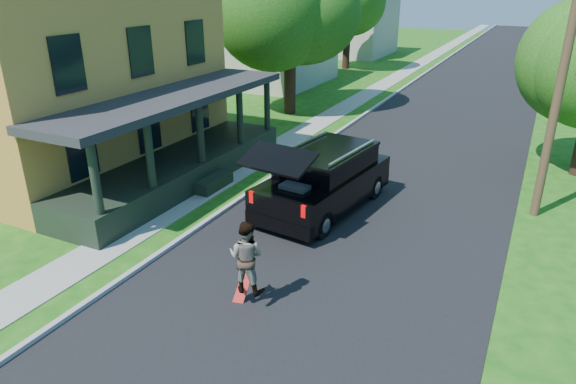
% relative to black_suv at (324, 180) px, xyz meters
% --- Properties ---
extents(ground, '(140.00, 140.00, 0.00)m').
position_rel_black_suv_xyz_m(ground, '(1.40, -6.12, -0.98)').
color(ground, '#165310').
rests_on(ground, ground).
extents(street, '(8.00, 120.00, 0.02)m').
position_rel_black_suv_xyz_m(street, '(1.40, 13.88, -0.98)').
color(street, black).
rests_on(street, ground).
extents(curb, '(0.15, 120.00, 0.12)m').
position_rel_black_suv_xyz_m(curb, '(-2.65, 13.88, -0.98)').
color(curb, '#9F9F9A').
rests_on(curb, ground).
extents(sidewalk, '(1.30, 120.00, 0.03)m').
position_rel_black_suv_xyz_m(sidewalk, '(-4.20, 13.88, -0.98)').
color(sidewalk, '#989990').
rests_on(sidewalk, ground).
extents(front_walk, '(6.50, 1.20, 0.03)m').
position_rel_black_suv_xyz_m(front_walk, '(-8.10, -0.12, -0.98)').
color(front_walk, '#989990').
rests_on(front_walk, ground).
extents(main_house, '(15.56, 15.56, 10.10)m').
position_rel_black_suv_xyz_m(main_house, '(-11.40, -0.12, 3.94)').
color(main_house, '#DC8E40').
rests_on(main_house, ground).
extents(neighbor_house_mid, '(12.78, 12.78, 8.30)m').
position_rel_black_suv_xyz_m(neighbor_house_mid, '(-12.10, 17.88, 3.21)').
color(neighbor_house_mid, '#A39E90').
rests_on(neighbor_house_mid, ground).
extents(neighbor_house_far, '(12.78, 12.78, 8.30)m').
position_rel_black_suv_xyz_m(neighbor_house_far, '(-12.10, 33.88, 3.21)').
color(neighbor_house_far, '#A39E90').
rests_on(neighbor_house_far, ground).
extents(black_suv, '(2.74, 5.70, 2.56)m').
position_rel_black_suv_xyz_m(black_suv, '(0.00, 0.00, 0.00)').
color(black_suv, black).
rests_on(black_suv, ground).
extents(skateboarder, '(0.85, 0.69, 1.63)m').
position_rel_black_suv_xyz_m(skateboarder, '(0.49, -5.39, 0.21)').
color(skateboarder, black).
rests_on(skateboarder, ground).
extents(skateboard, '(0.38, 0.44, 0.88)m').
position_rel_black_suv_xyz_m(skateboard, '(0.33, -5.31, -0.64)').
color(skateboard, red).
rests_on(skateboard, ground).
extents(utility_pole_near, '(1.51, 0.62, 7.86)m').
position_rel_black_suv_xyz_m(utility_pole_near, '(5.90, 2.50, 3.09)').
color(utility_pole_near, '#4E3C24').
rests_on(utility_pole_near, ground).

